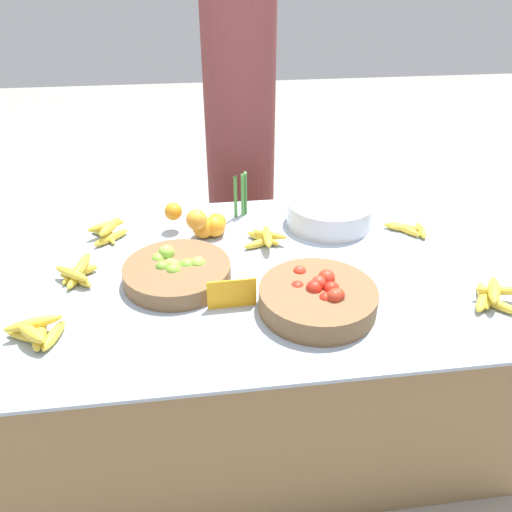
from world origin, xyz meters
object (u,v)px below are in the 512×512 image
(lime_bowl, at_px, (177,272))
(vendor_person, at_px, (240,143))
(metal_bowl, at_px, (329,213))
(price_sign, at_px, (232,294))
(tomato_basket, at_px, (317,297))

(lime_bowl, bearing_deg, vendor_person, 72.44)
(metal_bowl, xyz_separation_m, price_sign, (-0.43, -0.50, 0.00))
(lime_bowl, relative_size, vendor_person, 0.21)
(lime_bowl, height_order, tomato_basket, tomato_basket)
(lime_bowl, bearing_deg, tomato_basket, -26.74)
(lime_bowl, distance_m, vendor_person, 1.05)
(lime_bowl, xyz_separation_m, metal_bowl, (0.60, 0.33, 0.02))
(tomato_basket, relative_size, metal_bowl, 1.06)
(lime_bowl, xyz_separation_m, vendor_person, (0.32, 1.00, 0.09))
(tomato_basket, relative_size, price_sign, 2.38)
(tomato_basket, distance_m, vendor_person, 1.22)
(tomato_basket, bearing_deg, vendor_person, 94.91)
(price_sign, distance_m, vendor_person, 1.18)
(price_sign, bearing_deg, vendor_person, 80.80)
(price_sign, relative_size, vendor_person, 0.09)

